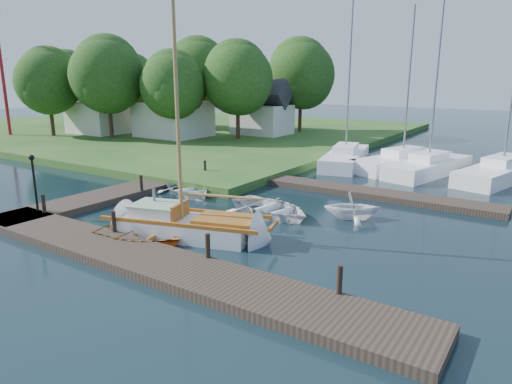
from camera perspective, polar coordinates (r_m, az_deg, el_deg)
The scene contains 33 objects.
ground at distance 19.50m, azimuth 0.00°, elevation -3.42°, with size 160.00×160.00×0.00m, color black.
near_dock at distance 15.14m, azimuth -12.88°, elevation -8.49°, with size 18.00×2.20×0.30m, color #33251F.
left_dock at distance 25.96m, azimuth -12.32°, elevation 1.05°, with size 2.20×18.00×0.30m, color #33251F.
far_dock at distance 24.17m, azimuth 12.61°, elevation 0.07°, with size 14.00×1.60×0.30m, color #33251F.
shore at distance 53.89m, azimuth -11.93°, elevation 7.83°, with size 50.00×40.00×0.50m, color #24541B.
mooring_post_0 at distance 21.32m, azimuth -25.02°, elevation -1.29°, with size 0.16×0.16×0.80m, color black.
mooring_post_1 at distance 17.72m, azimuth -17.35°, elevation -3.53°, with size 0.16×0.16×0.80m, color black.
mooring_post_2 at distance 14.64m, azimuth -6.05°, elevation -6.68°, with size 0.16×0.16×0.80m, color black.
mooring_post_3 at distance 12.45m, azimuth 10.39°, elevation -10.71°, with size 0.16×0.16×0.80m, color black.
mooring_post_4 at distance 23.80m, azimuth -14.15°, elevation 1.12°, with size 0.16×0.16×0.80m, color black.
mooring_post_5 at distance 27.31m, azimuth -6.40°, elevation 3.11°, with size 0.16×0.16×0.80m, color black.
lamp_post at distance 21.49m, azimuth -26.05°, elevation 1.93°, with size 0.24×0.24×2.44m.
sailboat at distance 17.52m, azimuth -8.15°, elevation -4.44°, with size 7.41×3.96×9.83m.
dinghy at distance 17.30m, azimuth -14.46°, elevation -4.96°, with size 2.46×3.44×0.71m, color #984E15.
tender_a at distance 23.60m, azimuth -8.54°, elevation 0.45°, with size 2.51×3.52×0.73m, color white.
tender_c at distance 19.95m, azimuth 1.84°, elevation -1.75°, with size 2.93×4.10×0.85m, color white.
tender_d at distance 19.86m, azimuth 11.99°, elevation -1.52°, with size 2.06×2.38×1.26m, color white.
marina_boat_0 at distance 32.19m, azimuth 11.12°, elevation 4.38°, with size 4.05×8.39×11.61m.
marina_boat_1 at distance 31.65m, azimuth 17.86°, elevation 3.77°, with size 4.77×8.45×10.21m.
marina_boat_2 at distance 30.28m, azimuth 20.76°, elevation 3.11°, with size 3.88×7.85×10.82m.
marina_boat_3 at distance 30.66m, azimuth 28.43°, elevation 2.46°, with size 4.32×9.21×12.81m.
house_a at distance 43.80m, azimuth -10.32°, elevation 10.09°, with size 6.30×5.00×6.29m.
house_b at distance 48.45m, azimuth -18.93°, elevation 9.70°, with size 5.77×4.50×5.79m.
house_c at distance 44.79m, azimuth 0.77°, elevation 9.91°, with size 5.25×4.00×5.28m.
tree_0 at distance 47.73m, azimuth -24.53°, elevation 12.48°, with size 6.12×6.07×8.28m.
tree_1 at distance 44.00m, azimuth -18.06°, elevation 13.73°, with size 6.70×6.70×9.20m.
tree_2 at distance 40.91m, azimuth -10.33°, elevation 13.03°, with size 5.83×5.75×7.82m.
tree_3 at distance 41.41m, azimuth -2.28°, elevation 14.02°, with size 6.41×6.38×8.74m.
tree_4 at distance 49.52m, azimuth -7.22°, elevation 14.59°, with size 7.01×7.01×9.66m.
tree_5 at distance 53.74m, azimuth -15.27°, elevation 13.16°, with size 6.00×5.94×8.10m.
tree_6 at distance 56.03m, azimuth -22.60°, elevation 12.84°, with size 6.24×6.20×8.46m.
tree_7 at distance 47.13m, azimuth 5.67°, elevation 14.45°, with size 6.83×6.83×9.38m.
radio_mast at distance 50.21m, azimuth -29.38°, elevation 14.84°, with size 2.40×0.30×15.00m.
Camera 1 is at (10.34, -15.46, 5.88)m, focal length 32.00 mm.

